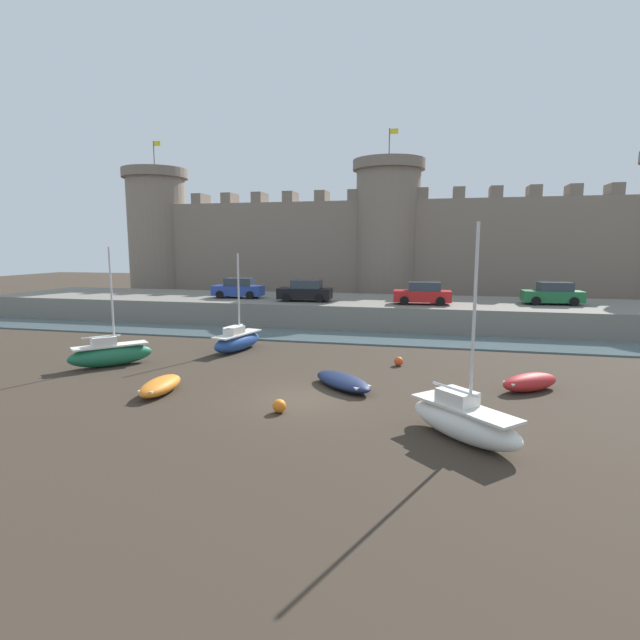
# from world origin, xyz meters

# --- Properties ---
(ground_plane) EXTENTS (160.00, 160.00, 0.00)m
(ground_plane) POSITION_xyz_m (0.00, 0.00, 0.00)
(ground_plane) COLOR #382D23
(water_channel) EXTENTS (80.00, 4.50, 0.10)m
(water_channel) POSITION_xyz_m (0.00, 13.40, 0.05)
(water_channel) COLOR slate
(water_channel) RESTS_ON ground
(quay_road) EXTENTS (63.56, 10.00, 1.79)m
(quay_road) POSITION_xyz_m (0.00, 20.65, 0.90)
(quay_road) COLOR slate
(quay_road) RESTS_ON ground
(castle) EXTENTS (58.65, 7.10, 17.39)m
(castle) POSITION_xyz_m (-0.00, 32.59, 6.40)
(castle) COLOR gray
(castle) RESTS_ON ground
(sailboat_foreground_centre) EXTENTS (3.53, 3.72, 5.97)m
(sailboat_foreground_centre) POSITION_xyz_m (-10.85, 2.96, 0.65)
(sailboat_foreground_centre) COLOR #1E6B47
(sailboat_foreground_centre) RESTS_ON ground
(rowboat_midflat_left) EXTENTS (3.45, 3.43, 0.58)m
(rowboat_midflat_left) POSITION_xyz_m (1.30, 1.79, 0.31)
(rowboat_midflat_left) COLOR #141E3D
(rowboat_midflat_left) RESTS_ON ground
(rowboat_near_channel_left) EXTENTS (2.86, 2.54, 0.75)m
(rowboat_near_channel_left) POSITION_xyz_m (9.00, 3.18, 0.39)
(rowboat_near_channel_left) COLOR red
(rowboat_near_channel_left) RESTS_ON ground
(sailboat_foreground_right) EXTENTS (2.05, 4.23, 5.61)m
(sailboat_foreground_right) POSITION_xyz_m (-6.06, 7.89, 0.61)
(sailboat_foreground_right) COLOR #234793
(sailboat_foreground_right) RESTS_ON ground
(rowboat_midflat_right) EXTENTS (1.23, 2.86, 0.65)m
(rowboat_midflat_right) POSITION_xyz_m (-5.86, -0.73, 0.34)
(rowboat_midflat_right) COLOR orange
(rowboat_midflat_right) RESTS_ON ground
(sailboat_midflat_centre) EXTENTS (3.86, 3.81, 6.73)m
(sailboat_midflat_centre) POSITION_xyz_m (6.03, -3.01, 0.65)
(sailboat_midflat_centre) COLOR silver
(sailboat_midflat_centre) RESTS_ON ground
(mooring_buoy_near_shore) EXTENTS (0.47, 0.47, 0.47)m
(mooring_buoy_near_shore) POSITION_xyz_m (3.30, 6.37, 0.23)
(mooring_buoy_near_shore) COLOR #E04C1E
(mooring_buoy_near_shore) RESTS_ON ground
(mooring_buoy_near_channel) EXTENTS (0.50, 0.50, 0.50)m
(mooring_buoy_near_channel) POSITION_xyz_m (-0.36, -1.87, 0.25)
(mooring_buoy_near_channel) COLOR orange
(mooring_buoy_near_channel) RESTS_ON ground
(car_quay_east) EXTENTS (4.19, 2.06, 1.62)m
(car_quay_east) POSITION_xyz_m (13.26, 20.43, 2.57)
(car_quay_east) COLOR #1E6638
(car_quay_east) RESTS_ON quay_road
(car_quay_centre_east) EXTENTS (4.19, 2.06, 1.62)m
(car_quay_centre_east) POSITION_xyz_m (4.06, 18.43, 2.57)
(car_quay_centre_east) COLOR red
(car_quay_centre_east) RESTS_ON quay_road
(car_quay_centre_west) EXTENTS (4.19, 2.06, 1.62)m
(car_quay_centre_west) POSITION_xyz_m (-10.77, 19.57, 2.57)
(car_quay_centre_west) COLOR #263F99
(car_quay_centre_west) RESTS_ON quay_road
(car_quay_west) EXTENTS (4.19, 2.06, 1.62)m
(car_quay_west) POSITION_xyz_m (-4.81, 18.41, 2.57)
(car_quay_west) COLOR black
(car_quay_west) RESTS_ON quay_road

